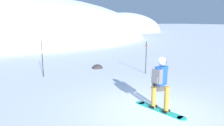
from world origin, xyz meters
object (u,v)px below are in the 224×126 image
object	(u,v)px
piste_marker_far	(42,55)
rock_small	(160,90)
piste_marker_near	(146,55)
snowboarder_main	(160,83)
rock_dark	(97,68)

from	to	relation	value
piste_marker_far	rock_small	bearing A→B (deg)	-47.46
piste_marker_near	rock_small	size ratio (longest dim) A/B	3.00
piste_marker_near	piste_marker_far	distance (m)	5.33
snowboarder_main	rock_small	size ratio (longest dim) A/B	3.04
piste_marker_near	rock_dark	bearing A→B (deg)	128.16
rock_dark	rock_small	xyz separation A→B (m)	(0.74, -4.77, 0.00)
snowboarder_main	rock_dark	bearing A→B (deg)	84.32
rock_dark	piste_marker_near	bearing A→B (deg)	-51.84
piste_marker_near	piste_marker_far	world-z (taller)	piste_marker_far
snowboarder_main	rock_dark	size ratio (longest dim) A/B	2.70
piste_marker_far	snowboarder_main	bearing A→B (deg)	-66.47
rock_dark	rock_small	distance (m)	4.83
piste_marker_near	piste_marker_far	xyz separation A→B (m)	(-5.01, 1.83, 0.09)
snowboarder_main	piste_marker_near	world-z (taller)	piste_marker_near
piste_marker_far	rock_dark	world-z (taller)	piste_marker_far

